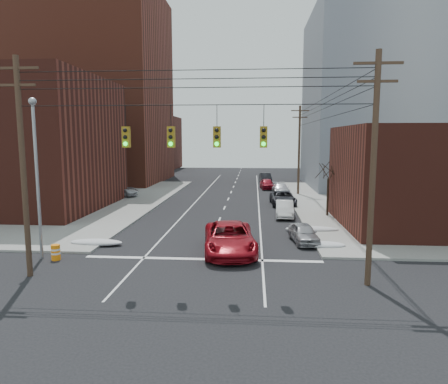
% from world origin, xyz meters
% --- Properties ---
extents(ground, '(160.00, 160.00, 0.00)m').
position_xyz_m(ground, '(0.00, 0.00, 0.00)').
color(ground, black).
rests_on(ground, ground).
extents(building_brick_tall, '(24.00, 20.00, 30.00)m').
position_xyz_m(building_brick_tall, '(-24.00, 48.00, 15.00)').
color(building_brick_tall, brown).
rests_on(building_brick_tall, ground).
extents(building_brick_near, '(20.00, 16.00, 13.00)m').
position_xyz_m(building_brick_near, '(-22.00, 22.00, 6.50)').
color(building_brick_near, '#522018').
rests_on(building_brick_near, ground).
extents(building_brick_far, '(22.00, 18.00, 12.00)m').
position_xyz_m(building_brick_far, '(-26.00, 74.00, 6.00)').
color(building_brick_far, '#522018').
rests_on(building_brick_far, ground).
extents(building_office, '(22.00, 20.00, 25.00)m').
position_xyz_m(building_office, '(22.00, 44.00, 12.50)').
color(building_office, gray).
rests_on(building_office, ground).
extents(building_glass, '(20.00, 18.00, 22.00)m').
position_xyz_m(building_glass, '(24.00, 70.00, 11.00)').
color(building_glass, gray).
rests_on(building_glass, ground).
extents(building_storefront, '(16.00, 12.00, 8.00)m').
position_xyz_m(building_storefront, '(18.00, 16.00, 4.00)').
color(building_storefront, '#522018').
rests_on(building_storefront, ground).
extents(utility_pole_left, '(2.20, 0.28, 11.00)m').
position_xyz_m(utility_pole_left, '(-8.50, 3.00, 5.78)').
color(utility_pole_left, '#473323').
rests_on(utility_pole_left, ground).
extents(utility_pole_right, '(2.20, 0.28, 11.00)m').
position_xyz_m(utility_pole_right, '(8.50, 3.00, 5.78)').
color(utility_pole_right, '#473323').
rests_on(utility_pole_right, ground).
extents(utility_pole_far, '(2.20, 0.28, 11.00)m').
position_xyz_m(utility_pole_far, '(8.50, 34.00, 5.78)').
color(utility_pole_far, '#473323').
rests_on(utility_pole_far, ground).
extents(traffic_signals, '(17.00, 0.42, 2.02)m').
position_xyz_m(traffic_signals, '(0.10, 2.97, 7.17)').
color(traffic_signals, black).
rests_on(traffic_signals, ground).
extents(street_light, '(0.44, 0.44, 9.32)m').
position_xyz_m(street_light, '(-9.50, 6.00, 5.54)').
color(street_light, gray).
rests_on(street_light, ground).
extents(bare_tree, '(2.09, 2.20, 4.93)m').
position_xyz_m(bare_tree, '(9.59, 20.00, 2.32)').
color(bare_tree, black).
rests_on(bare_tree, ground).
extents(snow_nw, '(3.50, 1.08, 0.42)m').
position_xyz_m(snow_nw, '(-7.40, 9.00, 0.21)').
color(snow_nw, silver).
rests_on(snow_nw, ground).
extents(snow_ne, '(3.00, 1.08, 0.42)m').
position_xyz_m(snow_ne, '(7.40, 9.50, 0.21)').
color(snow_ne, silver).
rests_on(snow_ne, ground).
extents(snow_east_far, '(4.00, 1.08, 0.42)m').
position_xyz_m(snow_east_far, '(7.40, 14.00, 0.21)').
color(snow_east_far, silver).
rests_on(snow_east_far, ground).
extents(red_pickup, '(3.77, 6.89, 1.83)m').
position_xyz_m(red_pickup, '(1.50, 8.00, 0.92)').
color(red_pickup, maroon).
rests_on(red_pickup, ground).
extents(parked_car_a, '(2.05, 4.02, 1.31)m').
position_xyz_m(parked_car_a, '(6.37, 10.75, 0.66)').
color(parked_car_a, '#9E9EA2').
rests_on(parked_car_a, ground).
extents(parked_car_b, '(1.77, 4.49, 1.45)m').
position_xyz_m(parked_car_b, '(5.76, 19.71, 0.73)').
color(parked_car_b, silver).
rests_on(parked_car_b, ground).
extents(parked_car_c, '(2.73, 5.47, 1.49)m').
position_xyz_m(parked_car_c, '(6.07, 26.18, 0.74)').
color(parked_car_c, black).
rests_on(parked_car_c, ground).
extents(parked_car_d, '(2.22, 4.84, 1.37)m').
position_xyz_m(parked_car_d, '(6.40, 34.74, 0.69)').
color(parked_car_d, silver).
rests_on(parked_car_d, ground).
extents(parked_car_e, '(2.11, 4.40, 1.45)m').
position_xyz_m(parked_car_e, '(4.80, 39.69, 0.72)').
color(parked_car_e, maroon).
rests_on(parked_car_e, ground).
extents(parked_car_f, '(2.03, 4.83, 1.55)m').
position_xyz_m(parked_car_f, '(4.80, 47.77, 0.77)').
color(parked_car_f, black).
rests_on(parked_car_f, ground).
extents(lot_car_a, '(5.08, 3.14, 1.58)m').
position_xyz_m(lot_car_a, '(-15.77, 20.82, 0.94)').
color(lot_car_a, silver).
rests_on(lot_car_a, sidewalk_nw).
extents(lot_car_b, '(5.48, 2.56, 1.52)m').
position_xyz_m(lot_car_b, '(-13.50, 29.96, 0.91)').
color(lot_car_b, '#AFB0B5').
rests_on(lot_car_b, sidewalk_nw).
extents(lot_car_c, '(4.99, 2.10, 1.44)m').
position_xyz_m(lot_car_c, '(-19.19, 20.78, 0.87)').
color(lot_car_c, black).
rests_on(lot_car_c, sidewalk_nw).
extents(lot_car_d, '(4.58, 2.31, 1.50)m').
position_xyz_m(lot_car_d, '(-17.54, 27.75, 0.90)').
color(lot_car_d, '#BAB9BE').
rests_on(lot_car_d, sidewalk_nw).
extents(construction_barrel, '(0.67, 0.67, 0.91)m').
position_xyz_m(construction_barrel, '(-8.50, 5.72, 0.47)').
color(construction_barrel, orange).
rests_on(construction_barrel, ground).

